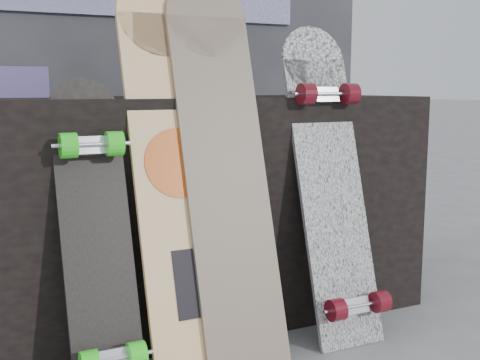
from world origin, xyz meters
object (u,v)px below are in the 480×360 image
skateboard_dark (97,230)px  longboard_cascadia (331,177)px  vendor_table (199,207)px  longboard_celtic (223,156)px  longboard_geisha (177,157)px

skateboard_dark → longboard_cascadia: bearing=1.3°
vendor_table → longboard_cascadia: (0.33, -0.36, 0.14)m
longboard_celtic → longboard_cascadia: bearing=-0.5°
vendor_table → longboard_celtic: size_ratio=1.36×
longboard_celtic → longboard_cascadia: size_ratio=1.13×
vendor_table → skateboard_dark: size_ratio=1.85×
vendor_table → longboard_celtic: 0.42m
longboard_geisha → skateboard_dark: size_ratio=1.38×
skateboard_dark → vendor_table: bearing=39.6°
longboard_geisha → vendor_table: bearing=59.2°
skateboard_dark → longboard_celtic: bearing=3.0°
longboard_celtic → skateboard_dark: size_ratio=1.36×
longboard_geisha → longboard_celtic: (0.14, -0.02, -0.00)m
longboard_cascadia → longboard_geisha: bearing=177.6°
vendor_table → longboard_geisha: size_ratio=1.34×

